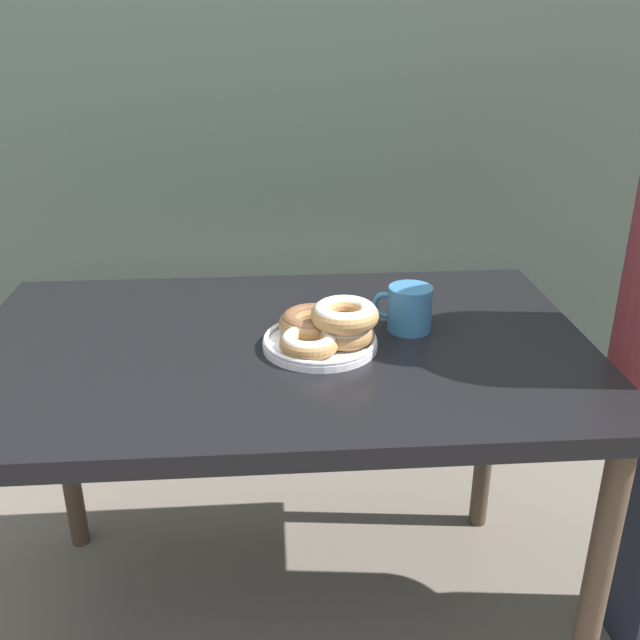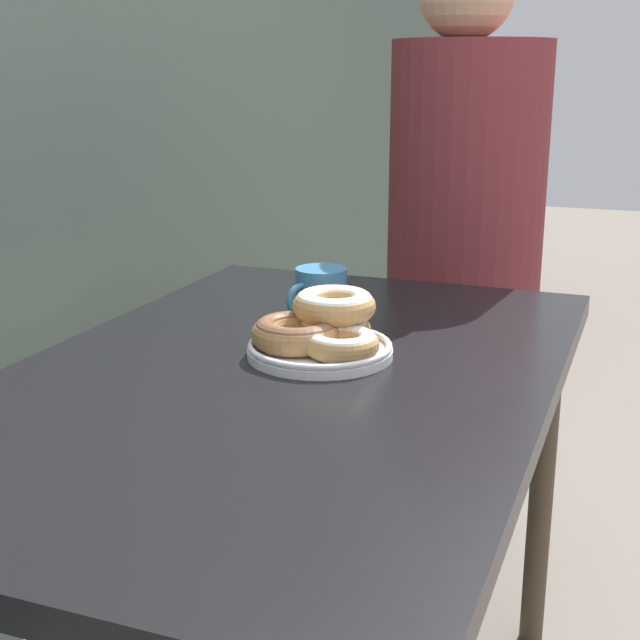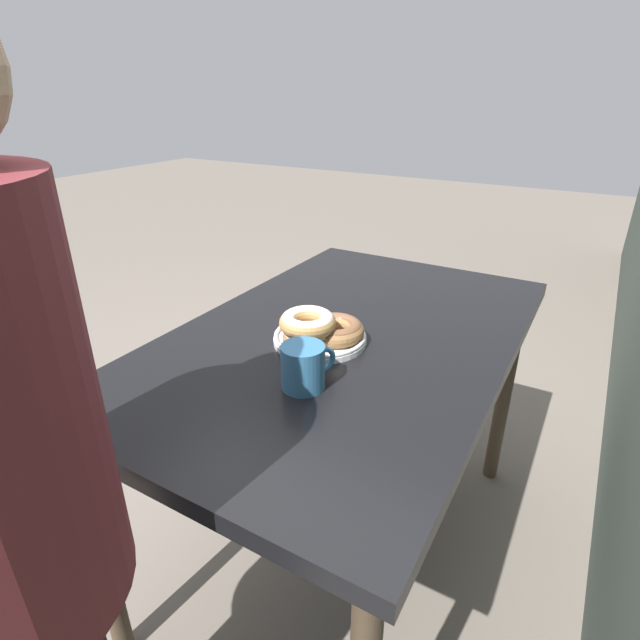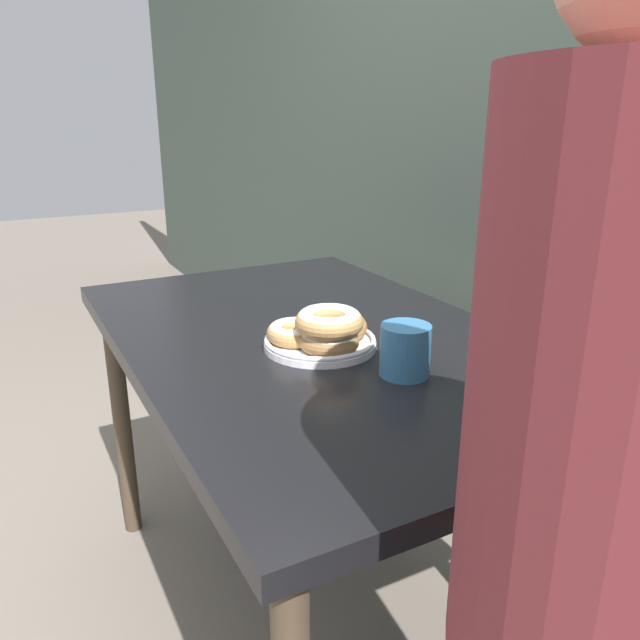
% 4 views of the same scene
% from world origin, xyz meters
% --- Properties ---
extents(ground_plane, '(14.00, 14.00, 0.00)m').
position_xyz_m(ground_plane, '(0.00, 0.00, 0.00)').
color(ground_plane, '#70665B').
extents(dining_table, '(1.27, 0.80, 0.77)m').
position_xyz_m(dining_table, '(0.00, 0.40, 0.69)').
color(dining_table, black).
rests_on(dining_table, ground_plane).
extents(donut_plate, '(0.26, 0.24, 0.10)m').
position_xyz_m(donut_plate, '(0.09, 0.37, 0.81)').
color(donut_plate, white).
rests_on(donut_plate, dining_table).
extents(coffee_mug, '(0.12, 0.09, 0.10)m').
position_xyz_m(coffee_mug, '(0.27, 0.44, 0.82)').
color(coffee_mug, teal).
rests_on(coffee_mug, dining_table).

